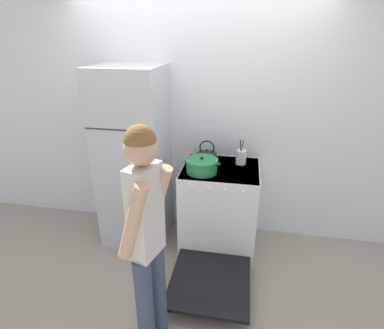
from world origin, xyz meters
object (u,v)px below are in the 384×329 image
(refrigerator, at_px, (134,159))
(stove_range, at_px, (219,210))
(dutch_oven_pot, at_px, (202,166))
(utensil_jar, at_px, (241,157))
(person, at_px, (147,235))
(tea_kettle, at_px, (207,156))

(refrigerator, relative_size, stove_range, 1.34)
(dutch_oven_pot, relative_size, utensil_jar, 1.31)
(stove_range, height_order, person, person)
(stove_range, bearing_deg, person, -106.56)
(stove_range, height_order, dutch_oven_pot, dutch_oven_pot)
(dutch_oven_pot, relative_size, person, 0.21)
(refrigerator, distance_m, person, 1.37)
(tea_kettle, height_order, person, person)
(stove_range, xyz_separation_m, tea_kettle, (-0.16, 0.17, 0.53))
(stove_range, relative_size, utensil_jar, 5.25)
(tea_kettle, bearing_deg, dutch_oven_pot, -92.93)
(dutch_oven_pot, xyz_separation_m, utensil_jar, (0.36, 0.27, 0.01))
(person, bearing_deg, tea_kettle, 7.83)
(tea_kettle, xyz_separation_m, person, (-0.20, -1.36, -0.02))
(stove_range, xyz_separation_m, dutch_oven_pot, (-0.17, -0.09, 0.53))
(stove_range, bearing_deg, dutch_oven_pot, -151.37)
(utensil_jar, bearing_deg, tea_kettle, -178.94)
(refrigerator, relative_size, tea_kettle, 7.34)
(refrigerator, height_order, utensil_jar, refrigerator)
(tea_kettle, bearing_deg, utensil_jar, 1.06)
(dutch_oven_pot, relative_size, tea_kettle, 1.37)
(stove_range, xyz_separation_m, utensil_jar, (0.19, 0.18, 0.54))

